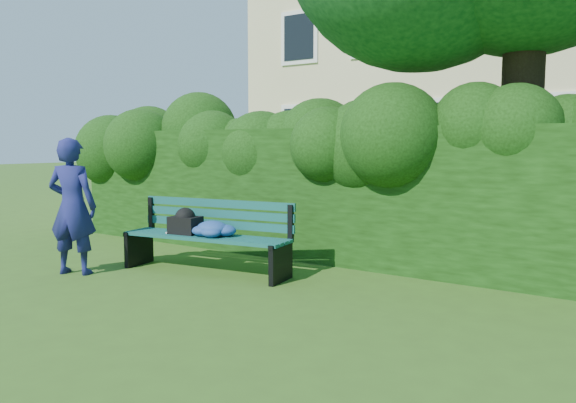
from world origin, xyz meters
The scene contains 4 objects.
ground centered at (0.00, 0.00, 0.00)m, with size 80.00×80.00×0.00m, color #385B1D.
hedge centered at (0.00, 2.20, 0.90)m, with size 10.00×1.00×1.80m.
park_bench centered at (-1.20, 0.55, 0.50)m, with size 2.25×0.86×0.89m.
man_reading centered at (-2.48, -0.43, 0.83)m, with size 0.61×0.40×1.67m, color navy.
Camera 1 is at (3.52, -4.55, 1.59)m, focal length 35.00 mm.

